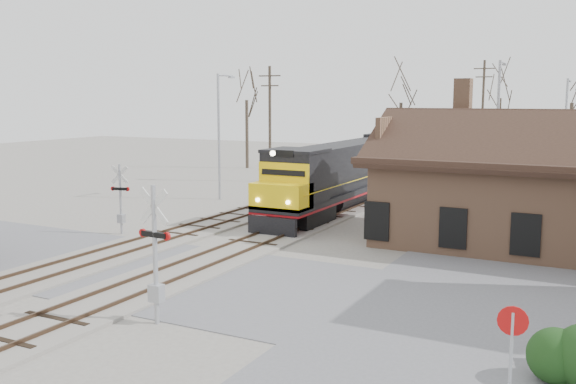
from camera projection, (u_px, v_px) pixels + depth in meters
name	position (u px, v px, depth m)	size (l,w,h in m)	color
ground	(175.00, 275.00, 25.25)	(140.00, 140.00, 0.00)	gray
road	(175.00, 275.00, 25.24)	(60.00, 9.00, 0.03)	slate
track_main	(329.00, 214.00, 38.40)	(3.40, 90.00, 0.24)	gray
track_siding	(264.00, 208.00, 40.46)	(3.40, 90.00, 0.24)	gray
depot	(538.00, 195.00, 29.96)	(15.20, 9.31, 7.90)	#996C4F
locomotive_lead	(342.00, 174.00, 39.85)	(2.89, 19.38, 4.30)	black
locomotive_trailing	(428.00, 151.00, 57.11)	(2.89, 19.38, 4.07)	black
crossbuck_near	(155.00, 260.00, 19.56)	(1.24, 0.32, 4.33)	#A5A8AD
crossbuck_far	(121.00, 201.00, 32.66)	(1.02, 0.34, 3.61)	#A5A8AD
do_not_enter_sign	(512.00, 337.00, 14.39)	(0.69, 0.10, 2.32)	#A5A8AD
hedge_a	(555.00, 356.00, 15.63)	(1.38, 1.38, 1.38)	black
streetlight_a	(220.00, 129.00, 43.71)	(0.25, 2.04, 8.55)	#A5A8AD
streetlight_b	(498.00, 127.00, 39.97)	(0.25, 2.04, 9.23)	#A5A8AD
streetlight_c	(565.00, 126.00, 50.35)	(0.25, 2.04, 8.44)	#A5A8AD
utility_pole_a	(270.00, 122.00, 53.02)	(2.00, 0.24, 9.53)	#382D23
utility_pole_b	(482.00, 113.00, 62.48)	(2.00, 0.24, 10.55)	#382D23
tree_a	(247.00, 89.00, 62.92)	(4.50, 4.50, 11.02)	#382D23
tree_b	(401.00, 91.00, 60.47)	(4.33, 4.33, 10.61)	#382D23
tree_c	(501.00, 87.00, 66.61)	(4.61, 4.61, 11.31)	#382D23
tree_d	(573.00, 91.00, 56.91)	(4.34, 4.34, 10.63)	#382D23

